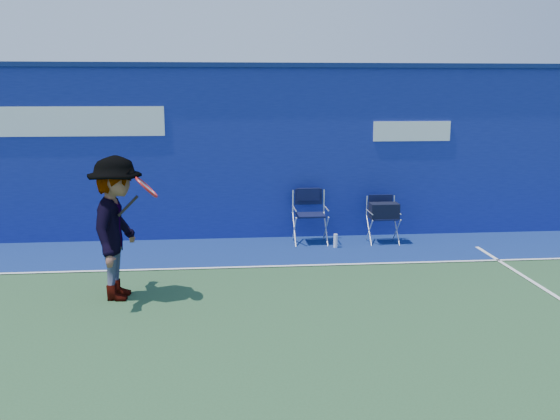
{
  "coord_description": "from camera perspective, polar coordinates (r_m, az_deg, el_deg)",
  "views": [
    {
      "loc": [
        0.29,
        -5.36,
        2.63
      ],
      "look_at": [
        1.02,
        2.6,
        1.0
      ],
      "focal_mm": 38.0,
      "sensor_mm": 36.0,
      "label": 1
    }
  ],
  "objects": [
    {
      "name": "ground",
      "position": [
        5.98,
        -7.71,
        -14.69
      ],
      "size": [
        80.0,
        80.0,
        0.0
      ],
      "primitive_type": "plane",
      "color": "#284B2B",
      "rests_on": "ground"
    },
    {
      "name": "stadium_wall",
      "position": [
        10.62,
        -6.82,
        5.61
      ],
      "size": [
        24.0,
        0.5,
        3.08
      ],
      "color": "navy",
      "rests_on": "ground"
    },
    {
      "name": "out_of_bounds_strip",
      "position": [
        9.82,
        -6.74,
        -4.06
      ],
      "size": [
        24.0,
        1.8,
        0.01
      ],
      "primitive_type": "cube",
      "color": "navy",
      "rests_on": "ground"
    },
    {
      "name": "court_lines",
      "position": [
        6.51,
        -7.49,
        -12.27
      ],
      "size": [
        24.0,
        12.0,
        0.01
      ],
      "color": "white",
      "rests_on": "out_of_bounds_strip"
    },
    {
      "name": "directors_chair_left",
      "position": [
        10.3,
        2.91,
        -1.51
      ],
      "size": [
        0.55,
        0.51,
        0.93
      ],
      "color": "silver",
      "rests_on": "ground"
    },
    {
      "name": "directors_chair_right",
      "position": [
        10.44,
        9.89,
        -1.31
      ],
      "size": [
        0.49,
        0.44,
        0.82
      ],
      "color": "silver",
      "rests_on": "ground"
    },
    {
      "name": "water_bottle",
      "position": [
        10.06,
        5.36,
        -2.98
      ],
      "size": [
        0.07,
        0.07,
        0.24
      ],
      "primitive_type": "cylinder",
      "color": "white",
      "rests_on": "ground"
    },
    {
      "name": "tennis_player",
      "position": [
        7.73,
        -15.37,
        -1.7
      ],
      "size": [
        0.95,
        1.23,
        1.83
      ],
      "color": "#EA4738",
      "rests_on": "ground"
    }
  ]
}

